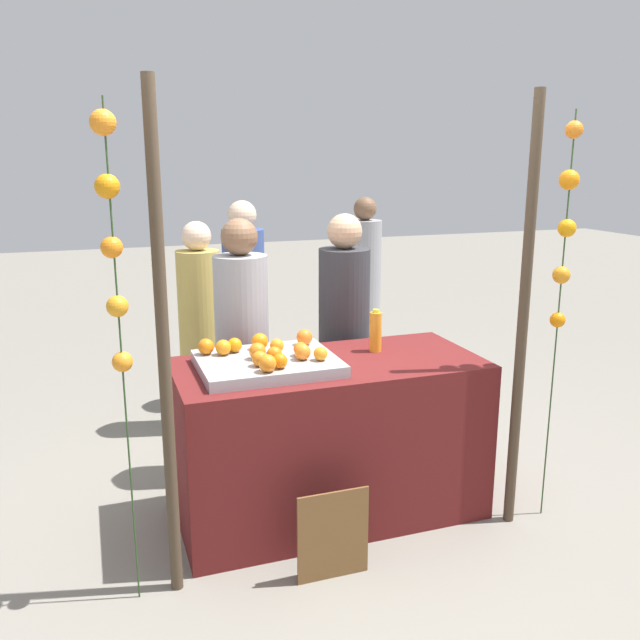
% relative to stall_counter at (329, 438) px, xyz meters
% --- Properties ---
extents(ground_plane, '(24.00, 24.00, 0.00)m').
position_rel_stall_counter_xyz_m(ground_plane, '(0.00, 0.00, -0.44)').
color(ground_plane, gray).
extents(stall_counter, '(1.66, 0.77, 0.89)m').
position_rel_stall_counter_xyz_m(stall_counter, '(0.00, 0.00, 0.00)').
color(stall_counter, '#5B1919').
rests_on(stall_counter, ground_plane).
extents(orange_tray, '(0.71, 0.57, 0.06)m').
position_rel_stall_counter_xyz_m(orange_tray, '(-0.35, -0.01, 0.47)').
color(orange_tray, '#9EA0A5').
rests_on(orange_tray, stall_counter).
extents(orange_0, '(0.07, 0.07, 0.07)m').
position_rel_stall_counter_xyz_m(orange_0, '(-0.10, -0.14, 0.54)').
color(orange_0, orange).
rests_on(orange_0, orange_tray).
extents(orange_1, '(0.09, 0.09, 0.09)m').
position_rel_stall_counter_xyz_m(orange_1, '(-0.34, 0.16, 0.55)').
color(orange_1, orange).
rests_on(orange_1, orange_tray).
extents(orange_2, '(0.08, 0.08, 0.08)m').
position_rel_stall_counter_xyz_m(orange_2, '(-0.42, -0.13, 0.54)').
color(orange_2, orange).
rests_on(orange_2, orange_tray).
extents(orange_3, '(0.08, 0.08, 0.08)m').
position_rel_stall_counter_xyz_m(orange_3, '(-0.27, 0.08, 0.54)').
color(orange_3, orange).
rests_on(orange_3, orange_tray).
extents(orange_4, '(0.09, 0.09, 0.09)m').
position_rel_stall_counter_xyz_m(orange_4, '(-0.40, -0.01, 0.55)').
color(orange_4, orange).
rests_on(orange_4, orange_tray).
extents(orange_5, '(0.09, 0.09, 0.09)m').
position_rel_stall_counter_xyz_m(orange_5, '(-0.09, 0.17, 0.55)').
color(orange_5, orange).
rests_on(orange_5, orange_tray).
extents(orange_6, '(0.08, 0.08, 0.08)m').
position_rel_stall_counter_xyz_m(orange_6, '(-0.55, 0.12, 0.55)').
color(orange_6, orange).
rests_on(orange_6, orange_tray).
extents(orange_7, '(0.09, 0.09, 0.09)m').
position_rel_stall_counter_xyz_m(orange_7, '(-0.63, 0.16, 0.55)').
color(orange_7, orange).
rests_on(orange_7, orange_tray).
extents(orange_8, '(0.08, 0.08, 0.08)m').
position_rel_stall_counter_xyz_m(orange_8, '(-0.17, -0.03, 0.54)').
color(orange_8, orange).
rests_on(orange_8, orange_tray).
extents(orange_9, '(0.08, 0.08, 0.08)m').
position_rel_stall_counter_xyz_m(orange_9, '(-0.48, 0.16, 0.54)').
color(orange_9, orange).
rests_on(orange_9, orange_tray).
extents(orange_10, '(0.08, 0.08, 0.08)m').
position_rel_stall_counter_xyz_m(orange_10, '(-0.33, -0.08, 0.54)').
color(orange_10, orange).
rests_on(orange_10, orange_tray).
extents(orange_11, '(0.09, 0.09, 0.09)m').
position_rel_stall_counter_xyz_m(orange_11, '(-0.40, -0.23, 0.55)').
color(orange_11, orange).
rests_on(orange_11, orange_tray).
extents(orange_12, '(0.08, 0.08, 0.08)m').
position_rel_stall_counter_xyz_m(orange_12, '(-0.18, -0.10, 0.55)').
color(orange_12, orange).
rests_on(orange_12, orange_tray).
extents(orange_13, '(0.08, 0.08, 0.08)m').
position_rel_stall_counter_xyz_m(orange_13, '(-0.33, -0.20, 0.54)').
color(orange_13, orange).
rests_on(orange_13, orange_tray).
extents(juice_bottle, '(0.07, 0.07, 0.24)m').
position_rel_stall_counter_xyz_m(juice_bottle, '(0.32, 0.11, 0.56)').
color(juice_bottle, orange).
rests_on(juice_bottle, stall_counter).
extents(chalkboard_sign, '(0.36, 0.03, 0.46)m').
position_rel_stall_counter_xyz_m(chalkboard_sign, '(-0.19, -0.59, -0.22)').
color(chalkboard_sign, brown).
rests_on(chalkboard_sign, ground_plane).
extents(vendor_left, '(0.32, 0.32, 1.62)m').
position_rel_stall_counter_xyz_m(vendor_left, '(-0.34, 0.61, 0.31)').
color(vendor_left, '#99999E').
rests_on(vendor_left, ground_plane).
extents(vendor_right, '(0.33, 0.33, 1.63)m').
position_rel_stall_counter_xyz_m(vendor_right, '(0.33, 0.64, 0.31)').
color(vendor_right, '#333338').
rests_on(vendor_right, ground_plane).
extents(crowd_person_0, '(0.33, 0.33, 1.64)m').
position_rel_stall_counter_xyz_m(crowd_person_0, '(-0.04, 1.83, 0.32)').
color(crowd_person_0, '#384C8C').
rests_on(crowd_person_0, ground_plane).
extents(crowd_person_1, '(0.31, 0.31, 1.53)m').
position_rel_stall_counter_xyz_m(crowd_person_1, '(-0.46, 1.46, 0.27)').
color(crowd_person_1, tan).
rests_on(crowd_person_1, ground_plane).
extents(crowd_person_2, '(0.32, 0.32, 1.60)m').
position_rel_stall_counter_xyz_m(crowd_person_2, '(1.29, 2.55, 0.30)').
color(crowd_person_2, '#99999E').
rests_on(crowd_person_2, ground_plane).
extents(canopy_post_left, '(0.06, 0.06, 2.29)m').
position_rel_stall_counter_xyz_m(canopy_post_left, '(-0.91, -0.42, 0.70)').
color(canopy_post_left, '#473828').
rests_on(canopy_post_left, ground_plane).
extents(canopy_post_right, '(0.06, 0.06, 2.29)m').
position_rel_stall_counter_xyz_m(canopy_post_right, '(0.91, -0.42, 0.70)').
color(canopy_post_right, '#473828').
rests_on(canopy_post_right, ground_plane).
extents(garland_strand_left, '(0.10, 0.12, 2.20)m').
position_rel_stall_counter_xyz_m(garland_strand_left, '(-1.09, -0.44, 1.21)').
color(garland_strand_left, '#2D4C23').
rests_on(garland_strand_left, ground_plane).
extents(garland_strand_right, '(0.11, 0.10, 2.20)m').
position_rel_stall_counter_xyz_m(garland_strand_right, '(1.12, -0.43, 1.19)').
color(garland_strand_right, '#2D4C23').
rests_on(garland_strand_right, ground_plane).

